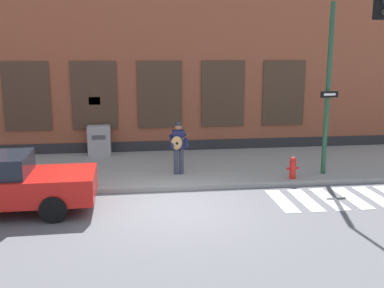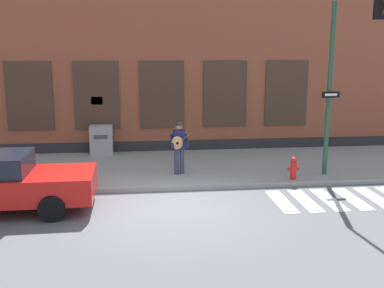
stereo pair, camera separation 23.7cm
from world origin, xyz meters
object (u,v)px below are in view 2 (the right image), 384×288
Objects in this scene: busker at (179,145)px; utility_box at (101,140)px; red_car at (1,183)px; fire_hydrant at (293,168)px; traffic_light at (348,55)px.

utility_box is (-2.74, 3.12, -0.40)m from busker.
utility_box is at bearing 131.22° from busker.
red_car reaches higher than fire_hydrant.
red_car is at bearing -110.07° from utility_box.
fire_hydrant is (6.24, -4.10, -0.23)m from utility_box.
traffic_light is at bearing -20.58° from fire_hydrant.
busker is 0.31× the size of traffic_light.
traffic_light is 4.93× the size of utility_box.
red_car is 6.61× the size of fire_hydrant.
traffic_light is at bearing 6.35° from red_car.
busker is 1.51× the size of utility_box.
traffic_light is 9.41m from utility_box.
utility_box is 1.63× the size of fire_hydrant.
red_car is 5.44m from busker.
traffic_light is at bearing -16.91° from busker.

